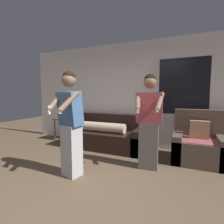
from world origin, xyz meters
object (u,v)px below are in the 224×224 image
armchair (199,145)px  person_right (149,122)px  couch (107,136)px  person_left (70,123)px  side_table (65,121)px

armchair → person_right: size_ratio=0.60×
couch → person_left: 1.78m
side_table → person_left: person_left is taller
person_right → couch: bearing=146.1°
person_left → side_table: bearing=130.7°
armchair → side_table: size_ratio=1.29×
person_right → person_left: bearing=-143.6°
side_table → person_right: (2.71, -1.03, 0.31)m
side_table → person_right: size_ratio=0.47×
armchair → person_left: size_ratio=0.60×
person_left → couch: bearing=94.9°
armchair → person_right: 1.25m
side_table → person_right: 2.92m
couch → armchair: (2.12, -0.11, 0.04)m
couch → side_table: couch is taller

